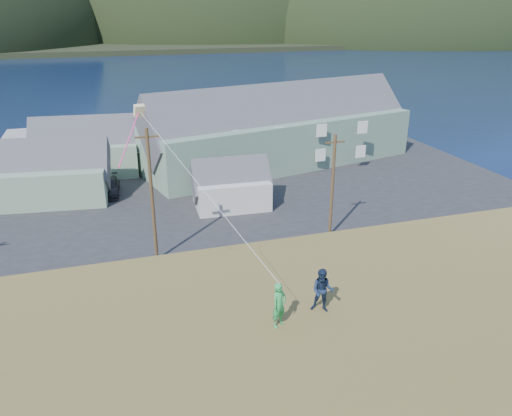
{
  "coord_description": "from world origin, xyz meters",
  "views": [
    {
      "loc": [
        -5.59,
        -31.99,
        17.52
      ],
      "look_at": [
        0.79,
        -11.45,
        8.8
      ],
      "focal_mm": 35.0,
      "sensor_mm": 36.0,
      "label": 1
    }
  ],
  "objects_px": {
    "shed_white": "(231,185)",
    "kite_flyer_green": "(279,305)",
    "lodge": "(281,128)",
    "shed_palegreen_near": "(55,173)",
    "wharf": "(101,137)",
    "kite_flyer_navy": "(323,291)",
    "shed_palegreen_far": "(86,148)"
  },
  "relations": [
    {
      "from": "wharf",
      "to": "kite_flyer_navy",
      "type": "height_order",
      "value": "kite_flyer_navy"
    },
    {
      "from": "wharf",
      "to": "kite_flyer_navy",
      "type": "xyz_separation_m",
      "value": [
        7.29,
        -57.92,
        7.59
      ]
    },
    {
      "from": "wharf",
      "to": "shed_palegreen_far",
      "type": "relative_size",
      "value": 2.14
    },
    {
      "from": "lodge",
      "to": "shed_palegreen_far",
      "type": "bearing_deg",
      "value": 158.51
    },
    {
      "from": "shed_palegreen_near",
      "to": "kite_flyer_green",
      "type": "xyz_separation_m",
      "value": [
        9.93,
        -35.17,
        5.28
      ]
    },
    {
      "from": "shed_palegreen_far",
      "to": "kite_flyer_green",
      "type": "height_order",
      "value": "kite_flyer_green"
    },
    {
      "from": "shed_white",
      "to": "kite_flyer_green",
      "type": "relative_size",
      "value": 4.44
    },
    {
      "from": "shed_palegreen_far",
      "to": "kite_flyer_green",
      "type": "relative_size",
      "value": 7.32
    },
    {
      "from": "shed_white",
      "to": "kite_flyer_navy",
      "type": "bearing_deg",
      "value": -94.76
    },
    {
      "from": "lodge",
      "to": "shed_palegreen_far",
      "type": "relative_size",
      "value": 2.77
    },
    {
      "from": "lodge",
      "to": "shed_white",
      "type": "height_order",
      "value": "lodge"
    },
    {
      "from": "wharf",
      "to": "lodge",
      "type": "bearing_deg",
      "value": -42.13
    },
    {
      "from": "lodge",
      "to": "wharf",
      "type": "bearing_deg",
      "value": 124.52
    },
    {
      "from": "lodge",
      "to": "shed_white",
      "type": "xyz_separation_m",
      "value": [
        -9.08,
        -11.54,
        -2.2
      ]
    },
    {
      "from": "lodge",
      "to": "shed_palegreen_near",
      "type": "height_order",
      "value": "lodge"
    },
    {
      "from": "shed_white",
      "to": "kite_flyer_green",
      "type": "distance_m",
      "value": 29.65
    },
    {
      "from": "lodge",
      "to": "kite_flyer_navy",
      "type": "bearing_deg",
      "value": -121.37
    },
    {
      "from": "lodge",
      "to": "shed_white",
      "type": "distance_m",
      "value": 14.85
    },
    {
      "from": "lodge",
      "to": "shed_palegreen_near",
      "type": "distance_m",
      "value": 25.16
    },
    {
      "from": "wharf",
      "to": "kite_flyer_green",
      "type": "height_order",
      "value": "kite_flyer_green"
    },
    {
      "from": "shed_palegreen_far",
      "to": "kite_flyer_green",
      "type": "distance_m",
      "value": 44.06
    },
    {
      "from": "wharf",
      "to": "shed_palegreen_far",
      "type": "xyz_separation_m",
      "value": [
        -1.64,
        -15.14,
        2.52
      ]
    },
    {
      "from": "shed_palegreen_far",
      "to": "kite_flyer_navy",
      "type": "distance_m",
      "value": 44.0
    },
    {
      "from": "shed_palegreen_far",
      "to": "kite_flyer_navy",
      "type": "bearing_deg",
      "value": -72.52
    },
    {
      "from": "wharf",
      "to": "lodge",
      "type": "height_order",
      "value": "lodge"
    },
    {
      "from": "kite_flyer_navy",
      "to": "lodge",
      "type": "bearing_deg",
      "value": 101.71
    },
    {
      "from": "kite_flyer_green",
      "to": "wharf",
      "type": "bearing_deg",
      "value": 65.44
    },
    {
      "from": "shed_palegreen_far",
      "to": "lodge",
      "type": "bearing_deg",
      "value": -2.45
    },
    {
      "from": "wharf",
      "to": "shed_white",
      "type": "bearing_deg",
      "value": -69.55
    },
    {
      "from": "wharf",
      "to": "shed_white",
      "type": "height_order",
      "value": "shed_white"
    },
    {
      "from": "shed_palegreen_near",
      "to": "kite_flyer_navy",
      "type": "relative_size",
      "value": 6.41
    },
    {
      "from": "wharf",
      "to": "shed_palegreen_near",
      "type": "xyz_separation_m",
      "value": [
        -4.44,
        -23.15,
        2.3
      ]
    }
  ]
}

